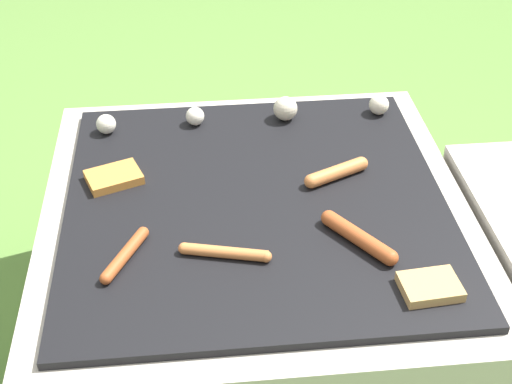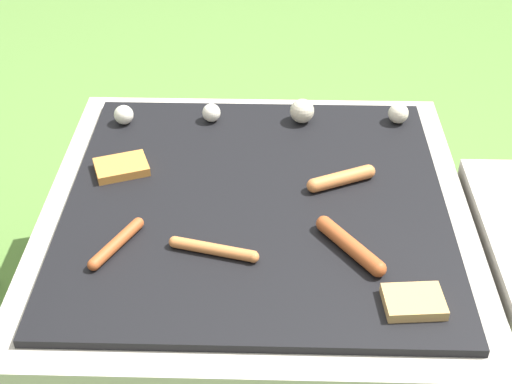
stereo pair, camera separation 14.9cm
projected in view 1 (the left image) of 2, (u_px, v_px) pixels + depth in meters
name	position (u px, v px, depth m)	size (l,w,h in m)	color
ground_plane	(256.00, 343.00, 1.78)	(14.00, 14.00, 0.00)	#567F38
grill	(256.00, 278.00, 1.64)	(0.91, 0.91, 0.45)	#B2AA9E
sausage_front_center	(337.00, 172.00, 1.56)	(0.15, 0.09, 0.03)	#C6753D
sausage_back_left	(358.00, 237.00, 1.39)	(0.13, 0.16, 0.03)	#A34C23
sausage_mid_right	(125.00, 255.00, 1.35)	(0.09, 0.15, 0.02)	#A34C23
sausage_back_right	(226.00, 252.00, 1.36)	(0.18, 0.06, 0.02)	#C6753D
bread_slice_center	(430.00, 287.00, 1.29)	(0.11, 0.09, 0.02)	tan
bread_slice_right	(114.00, 177.00, 1.55)	(0.14, 0.12, 0.02)	#D18438
mushroom_row	(257.00, 112.00, 1.74)	(0.72, 0.07, 0.06)	silver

